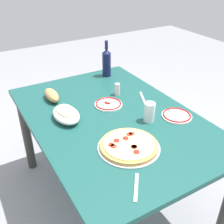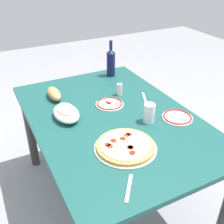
{
  "view_description": "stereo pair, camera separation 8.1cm",
  "coord_description": "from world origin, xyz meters",
  "px_view_note": "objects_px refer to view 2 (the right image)",
  "views": [
    {
      "loc": [
        1.28,
        -0.75,
        1.64
      ],
      "look_at": [
        0.0,
        0.0,
        0.76
      ],
      "focal_mm": 44.21,
      "sensor_mm": 36.0,
      "label": 1
    },
    {
      "loc": [
        1.32,
        -0.67,
        1.64
      ],
      "look_at": [
        0.0,
        0.0,
        0.76
      ],
      "focal_mm": 44.21,
      "sensor_mm": 36.0,
      "label": 2
    }
  ],
  "objects_px": {
    "side_plate_near": "(177,117)",
    "spice_shaker": "(120,89)",
    "wine_bottle": "(111,62)",
    "water_glass": "(149,113)",
    "side_plate_far": "(110,104)",
    "pepperoni_pizza": "(126,146)",
    "bread_loaf": "(54,94)",
    "dining_table": "(112,130)",
    "baked_pasta_dish": "(66,112)"
  },
  "relations": [
    {
      "from": "side_plate_near",
      "to": "spice_shaker",
      "type": "distance_m",
      "value": 0.48
    },
    {
      "from": "wine_bottle",
      "to": "water_glass",
      "type": "relative_size",
      "value": 2.4
    },
    {
      "from": "side_plate_far",
      "to": "pepperoni_pizza",
      "type": "bearing_deg",
      "value": -16.36
    },
    {
      "from": "water_glass",
      "to": "bread_loaf",
      "type": "xyz_separation_m",
      "value": [
        -0.56,
        -0.42,
        -0.02
      ]
    },
    {
      "from": "wine_bottle",
      "to": "side_plate_far",
      "type": "height_order",
      "value": "wine_bottle"
    },
    {
      "from": "dining_table",
      "to": "baked_pasta_dish",
      "type": "distance_m",
      "value": 0.32
    },
    {
      "from": "pepperoni_pizza",
      "to": "spice_shaker",
      "type": "xyz_separation_m",
      "value": [
        -0.56,
        0.27,
        0.03
      ]
    },
    {
      "from": "side_plate_far",
      "to": "spice_shaker",
      "type": "bearing_deg",
      "value": 128.09
    },
    {
      "from": "dining_table",
      "to": "side_plate_far",
      "type": "relative_size",
      "value": 7.58
    },
    {
      "from": "water_glass",
      "to": "side_plate_near",
      "type": "height_order",
      "value": "water_glass"
    },
    {
      "from": "baked_pasta_dish",
      "to": "spice_shaker",
      "type": "distance_m",
      "value": 0.46
    },
    {
      "from": "side_plate_far",
      "to": "bread_loaf",
      "type": "xyz_separation_m",
      "value": [
        -0.26,
        -0.3,
        0.03
      ]
    },
    {
      "from": "pepperoni_pizza",
      "to": "bread_loaf",
      "type": "relative_size",
      "value": 1.75
    },
    {
      "from": "water_glass",
      "to": "baked_pasta_dish",
      "type": "bearing_deg",
      "value": -121.96
    },
    {
      "from": "bread_loaf",
      "to": "baked_pasta_dish",
      "type": "bearing_deg",
      "value": -1.89
    },
    {
      "from": "bread_loaf",
      "to": "dining_table",
      "type": "bearing_deg",
      "value": 32.6
    },
    {
      "from": "wine_bottle",
      "to": "side_plate_far",
      "type": "relative_size",
      "value": 1.56
    },
    {
      "from": "water_glass",
      "to": "side_plate_near",
      "type": "distance_m",
      "value": 0.19
    },
    {
      "from": "water_glass",
      "to": "side_plate_near",
      "type": "xyz_separation_m",
      "value": [
        0.05,
        0.18,
        -0.05
      ]
    },
    {
      "from": "dining_table",
      "to": "bread_loaf",
      "type": "distance_m",
      "value": 0.49
    },
    {
      "from": "wine_bottle",
      "to": "spice_shaker",
      "type": "xyz_separation_m",
      "value": [
        0.34,
        -0.1,
        -0.08
      ]
    },
    {
      "from": "dining_table",
      "to": "bread_loaf",
      "type": "height_order",
      "value": "bread_loaf"
    },
    {
      "from": "baked_pasta_dish",
      "to": "bread_loaf",
      "type": "height_order",
      "value": "baked_pasta_dish"
    },
    {
      "from": "side_plate_far",
      "to": "dining_table",
      "type": "bearing_deg",
      "value": -20.32
    },
    {
      "from": "spice_shaker",
      "to": "bread_loaf",
      "type": "bearing_deg",
      "value": -110.13
    },
    {
      "from": "wine_bottle",
      "to": "spice_shaker",
      "type": "distance_m",
      "value": 0.37
    },
    {
      "from": "baked_pasta_dish",
      "to": "water_glass",
      "type": "distance_m",
      "value": 0.51
    },
    {
      "from": "baked_pasta_dish",
      "to": "wine_bottle",
      "type": "bearing_deg",
      "value": 130.63
    },
    {
      "from": "bread_loaf",
      "to": "spice_shaker",
      "type": "height_order",
      "value": "spice_shaker"
    },
    {
      "from": "baked_pasta_dish",
      "to": "bread_loaf",
      "type": "relative_size",
      "value": 1.25
    },
    {
      "from": "side_plate_near",
      "to": "pepperoni_pizza",
      "type": "bearing_deg",
      "value": -75.44
    },
    {
      "from": "dining_table",
      "to": "water_glass",
      "type": "xyz_separation_m",
      "value": [
        0.16,
        0.17,
        0.17
      ]
    },
    {
      "from": "dining_table",
      "to": "water_glass",
      "type": "distance_m",
      "value": 0.29
    },
    {
      "from": "pepperoni_pizza",
      "to": "bread_loaf",
      "type": "xyz_separation_m",
      "value": [
        -0.72,
        -0.17,
        0.02
      ]
    },
    {
      "from": "dining_table",
      "to": "spice_shaker",
      "type": "xyz_separation_m",
      "value": [
        -0.24,
        0.18,
        0.15
      ]
    },
    {
      "from": "baked_pasta_dish",
      "to": "spice_shaker",
      "type": "height_order",
      "value": "spice_shaker"
    },
    {
      "from": "water_glass",
      "to": "pepperoni_pizza",
      "type": "bearing_deg",
      "value": -57.2
    },
    {
      "from": "pepperoni_pizza",
      "to": "bread_loaf",
      "type": "bearing_deg",
      "value": -166.8
    },
    {
      "from": "spice_shaker",
      "to": "pepperoni_pizza",
      "type": "bearing_deg",
      "value": -25.38
    },
    {
      "from": "wine_bottle",
      "to": "water_glass",
      "type": "height_order",
      "value": "wine_bottle"
    },
    {
      "from": "water_glass",
      "to": "side_plate_far",
      "type": "xyz_separation_m",
      "value": [
        -0.29,
        -0.12,
        -0.05
      ]
    },
    {
      "from": "side_plate_near",
      "to": "bread_loaf",
      "type": "bearing_deg",
      "value": -135.22
    },
    {
      "from": "wine_bottle",
      "to": "side_plate_near",
      "type": "distance_m",
      "value": 0.8
    },
    {
      "from": "bread_loaf",
      "to": "water_glass",
      "type": "bearing_deg",
      "value": 37.14
    },
    {
      "from": "pepperoni_pizza",
      "to": "side_plate_near",
      "type": "height_order",
      "value": "pepperoni_pizza"
    },
    {
      "from": "wine_bottle",
      "to": "side_plate_far",
      "type": "bearing_deg",
      "value": -27.89
    },
    {
      "from": "side_plate_far",
      "to": "spice_shaker",
      "type": "distance_m",
      "value": 0.17
    },
    {
      "from": "pepperoni_pizza",
      "to": "side_plate_far",
      "type": "distance_m",
      "value": 0.48
    },
    {
      "from": "wine_bottle",
      "to": "spice_shaker",
      "type": "bearing_deg",
      "value": -16.9
    },
    {
      "from": "water_glass",
      "to": "side_plate_far",
      "type": "height_order",
      "value": "water_glass"
    }
  ]
}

